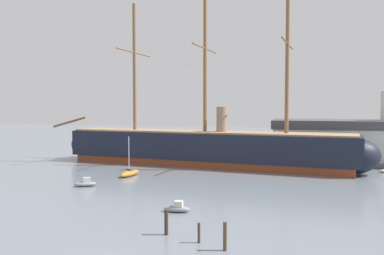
# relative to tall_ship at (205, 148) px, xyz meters

# --- Properties ---
(tall_ship) EXTENTS (69.96, 16.71, 33.65)m
(tall_ship) POSITION_rel_tall_ship_xyz_m (0.00, 0.00, 0.00)
(tall_ship) COLOR brown
(tall_ship) RESTS_ON ground
(motorboat_near_centre) EXTENTS (3.11, 1.54, 1.26)m
(motorboat_near_centre) POSITION_rel_tall_ship_xyz_m (5.66, -34.30, -3.22)
(motorboat_near_centre) COLOR gray
(motorboat_near_centre) RESTS_ON ground
(motorboat_mid_left) EXTENTS (3.44, 2.72, 1.34)m
(motorboat_mid_left) POSITION_rel_tall_ship_xyz_m (-11.86, -24.87, -3.19)
(motorboat_mid_left) COLOR gray
(motorboat_mid_left) RESTS_ON ground
(sailboat_alongside_bow) EXTENTS (2.20, 5.39, 6.82)m
(sailboat_alongside_bow) POSITION_rel_tall_ship_xyz_m (-9.31, -15.09, -3.09)
(sailboat_alongside_bow) COLOR orange
(sailboat_alongside_bow) RESTS_ON ground
(motorboat_far_left) EXTENTS (3.86, 2.99, 1.50)m
(motorboat_far_left) POSITION_rel_tall_ship_xyz_m (-23.61, 5.63, -3.14)
(motorboat_far_left) COLOR silver
(motorboat_far_left) RESTS_ON ground
(sailboat_distant_centre) EXTENTS (4.01, 2.68, 5.05)m
(sailboat_distant_centre) POSITION_rel_tall_ship_xyz_m (6.44, 11.98, -3.24)
(sailboat_distant_centre) COLOR gray
(sailboat_distant_centre) RESTS_ON ground
(mooring_piling_nearest) EXTENTS (0.32, 0.32, 2.38)m
(mooring_piling_nearest) POSITION_rel_tall_ship_xyz_m (13.18, -44.33, -2.48)
(mooring_piling_nearest) COLOR #4C3D2D
(mooring_piling_nearest) RESTS_ON ground
(mooring_piling_left_pair) EXTENTS (0.24, 0.24, 1.75)m
(mooring_piling_left_pair) POSITION_rel_tall_ship_xyz_m (10.65, -43.17, -2.79)
(mooring_piling_left_pair) COLOR #423323
(mooring_piling_left_pair) RESTS_ON ground
(mooring_piling_right_pair) EXTENTS (0.36, 0.36, 2.34)m
(mooring_piling_right_pair) POSITION_rel_tall_ship_xyz_m (7.20, -41.99, -2.50)
(mooring_piling_right_pair) COLOR #382B1E
(mooring_piling_right_pair) RESTS_ON ground
(dockside_warehouse_right) EXTENTS (44.80, 17.99, 15.09)m
(dockside_warehouse_right) POSITION_rel_tall_ship_xyz_m (33.22, 14.12, 0.83)
(dockside_warehouse_right) COLOR #565659
(dockside_warehouse_right) RESTS_ON ground
(seagull_in_flight) EXTENTS (1.18, 0.41, 0.13)m
(seagull_in_flight) POSITION_rel_tall_ship_xyz_m (3.02, -20.80, 14.14)
(seagull_in_flight) COLOR silver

